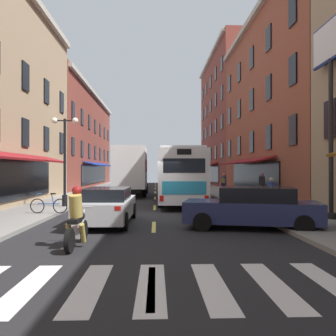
{
  "coord_description": "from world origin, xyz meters",
  "views": [
    {
      "loc": [
        0.09,
        -16.28,
        2.09
      ],
      "look_at": [
        0.78,
        4.21,
        2.19
      ],
      "focal_mm": 37.32,
      "sensor_mm": 36.0,
      "label": 1
    }
  ],
  "objects": [
    {
      "name": "ground_plane",
      "position": [
        0.0,
        0.0,
        -0.05
      ],
      "size": [
        34.8,
        80.0,
        0.1
      ],
      "primitive_type": "cube",
      "color": "black"
    },
    {
      "name": "lane_centre_dashes",
      "position": [
        0.0,
        -0.25,
        0.0
      ],
      "size": [
        0.14,
        73.9,
        0.01
      ],
      "color": "#DBCC4C",
      "rests_on": "ground"
    },
    {
      "name": "crosswalk_near",
      "position": [
        0.0,
        -10.0,
        0.0
      ],
      "size": [
        7.1,
        2.8,
        0.01
      ],
      "color": "silver",
      "rests_on": "ground"
    },
    {
      "name": "sidewalk_left",
      "position": [
        -5.9,
        0.0,
        0.07
      ],
      "size": [
        3.0,
        80.0,
        0.14
      ],
      "primitive_type": "cube",
      "color": "gray",
      "rests_on": "ground"
    },
    {
      "name": "sidewalk_right",
      "position": [
        5.9,
        0.0,
        0.07
      ],
      "size": [
        3.0,
        80.0,
        0.14
      ],
      "primitive_type": "cube",
      "color": "gray",
      "rests_on": "ground"
    },
    {
      "name": "billboard_sign",
      "position": [
        7.05,
        -2.63,
        6.23
      ],
      "size": [
        0.4,
        2.88,
        7.96
      ],
      "color": "black",
      "rests_on": "sidewalk_right"
    },
    {
      "name": "transit_bus",
      "position": [
        1.59,
        6.26,
        1.74
      ],
      "size": [
        2.85,
        11.29,
        3.33
      ],
      "color": "white",
      "rests_on": "ground"
    },
    {
      "name": "box_truck",
      "position": [
        -1.9,
        11.9,
        1.99
      ],
      "size": [
        2.5,
        7.6,
        3.85
      ],
      "color": "white",
      "rests_on": "ground"
    },
    {
      "name": "sedan_near",
      "position": [
        -1.98,
        21.88,
        0.7
      ],
      "size": [
        2.08,
        4.44,
        1.38
      ],
      "color": "silver",
      "rests_on": "ground"
    },
    {
      "name": "sedan_mid",
      "position": [
        3.5,
        -4.03,
        0.75
      ],
      "size": [
        4.96,
        2.86,
        1.47
      ],
      "color": "navy",
      "rests_on": "ground"
    },
    {
      "name": "sedan_far",
      "position": [
        -1.8,
        -2.73,
        0.71
      ],
      "size": [
        1.98,
        4.65,
        1.39
      ],
      "color": "silver",
      "rests_on": "ground"
    },
    {
      "name": "motorcycle_rider",
      "position": [
        -2.06,
        -6.79,
        0.71
      ],
      "size": [
        0.62,
        2.07,
        1.66
      ],
      "color": "black",
      "rests_on": "ground"
    },
    {
      "name": "bicycle_near",
      "position": [
        -4.72,
        -0.51,
        0.5
      ],
      "size": [
        1.71,
        0.48,
        0.91
      ],
      "color": "black",
      "rests_on": "sidewalk_left"
    },
    {
      "name": "pedestrian_near",
      "position": [
        4.94,
        8.58,
        1.04
      ],
      "size": [
        0.42,
        0.53,
        1.71
      ],
      "rotation": [
        0.0,
        0.0,
        5.91
      ],
      "color": "navy",
      "rests_on": "sidewalk_right"
    },
    {
      "name": "pedestrian_mid",
      "position": [
        5.57,
        0.16,
        0.95
      ],
      "size": [
        0.36,
        0.36,
        1.58
      ],
      "rotation": [
        0.0,
        0.0,
        0.07
      ],
      "color": "maroon",
      "rests_on": "sidewalk_right"
    },
    {
      "name": "pedestrian_far",
      "position": [
        6.33,
        4.12,
        1.09
      ],
      "size": [
        0.36,
        0.36,
        1.83
      ],
      "rotation": [
        0.0,
        0.0,
        0.5
      ],
      "color": "maroon",
      "rests_on": "sidewalk_right"
    },
    {
      "name": "street_lamp_twin",
      "position": [
        -4.8,
        2.55,
        2.78
      ],
      "size": [
        1.42,
        0.32,
        4.74
      ],
      "color": "black",
      "rests_on": "sidewalk_left"
    }
  ]
}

